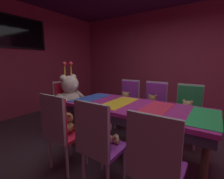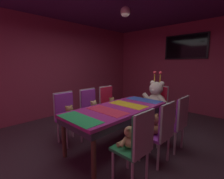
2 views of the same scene
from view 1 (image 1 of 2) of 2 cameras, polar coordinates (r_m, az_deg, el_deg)
The scene contains 19 objects.
ground_plane at distance 2.56m, azimuth 8.35°, elevation -21.97°, with size 7.90×7.90×0.00m, color #3F2D38.
wall_back at distance 4.57m, azimuth -30.68°, elevation 9.20°, with size 5.20×0.12×2.80m, color #99334C.
wall_right at distance 4.66m, azimuth 23.14°, elevation 9.76°, with size 0.12×6.40×2.80m, color #99334C.
banquet_table at distance 2.28m, azimuth 8.76°, elevation -7.94°, with size 0.90×2.02×0.75m.
chair_left_0 at distance 1.38m, azimuth 15.29°, elevation -23.49°, with size 0.42×0.41×0.98m.
teddy_left_0 at distance 1.50m, azimuth 17.20°, elevation -21.09°, with size 0.24×0.31×0.29m.
chair_left_1 at distance 1.64m, azimuth -5.68°, elevation -17.47°, with size 0.42×0.41×0.98m.
teddy_left_1 at distance 1.74m, azimuth -2.51°, elevation -16.10°, with size 0.24×0.31×0.29m.
chair_left_2 at distance 2.02m, azimuth -18.83°, elevation -12.52°, with size 0.42×0.41×0.98m.
teddy_left_2 at distance 2.11m, azimuth -15.64°, elevation -12.04°, with size 0.22×0.29×0.27m.
chair_right_0 at distance 2.94m, azimuth 26.08°, elevation -5.94°, with size 0.42×0.41×0.98m.
teddy_right_0 at distance 2.80m, azimuth 25.63°, elevation -6.93°, with size 0.24×0.31×0.29m.
chair_right_1 at distance 3.08m, azimuth 15.28°, elevation -4.55°, with size 0.42×0.41×0.98m.
teddy_right_1 at distance 2.95m, azimuth 14.35°, elevation -5.25°, with size 0.25×0.33×0.31m.
chair_right_2 at distance 3.31m, azimuth 6.08°, elevation -3.28°, with size 0.42×0.41×0.98m.
teddy_right_2 at distance 3.19m, azimuth 4.84°, elevation -3.92°, with size 0.25×0.32×0.30m.
throne_chair at distance 3.25m, azimuth -16.73°, elevation -3.91°, with size 0.41×0.42×0.98m.
king_teddy_bear at distance 3.09m, azimuth -14.87°, elevation -1.67°, with size 0.70×0.54×0.90m.
wall_tv at distance 4.54m, azimuth -30.91°, elevation 17.45°, with size 1.29×0.06×0.75m.
Camera 1 is at (-1.97, -0.92, 1.35)m, focal length 25.02 mm.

